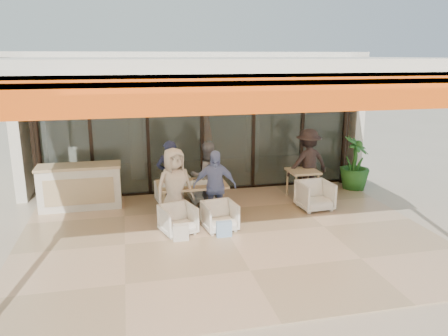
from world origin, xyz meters
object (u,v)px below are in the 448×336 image
(chair_near_right, at_px, (220,215))
(diner_periwinkle, at_px, (215,186))
(side_chair, at_px, (315,194))
(diner_grey, at_px, (207,175))
(host_counter, at_px, (80,187))
(chair_far_right, at_px, (203,187))
(diner_cream, at_px, (175,187))
(dining_table, at_px, (191,186))
(chair_far_left, at_px, (169,191))
(standing_woman, at_px, (308,163))
(side_table, at_px, (303,174))
(diner_navy, at_px, (170,176))
(potted_palm, at_px, (355,163))
(chair_near_left, at_px, (178,218))

(chair_near_right, relative_size, diner_periwinkle, 0.42)
(diner_periwinkle, distance_m, side_chair, 2.43)
(diner_grey, distance_m, side_chair, 2.51)
(host_counter, height_order, chair_far_right, host_counter)
(host_counter, relative_size, chair_near_right, 2.84)
(diner_grey, relative_size, diner_cream, 0.95)
(dining_table, distance_m, chair_near_right, 1.11)
(chair_far_left, relative_size, diner_cream, 0.36)
(chair_far_left, height_order, standing_woman, standing_woman)
(host_counter, relative_size, side_table, 2.48)
(diner_navy, height_order, potted_palm, diner_navy)
(side_chair, bearing_deg, side_table, 85.64)
(diner_navy, xyz_separation_m, side_table, (3.22, 0.07, -0.18))
(chair_far_right, height_order, side_chair, side_chair)
(diner_navy, bearing_deg, chair_near_right, 121.59)
(chair_near_left, xyz_separation_m, diner_grey, (0.84, 1.40, 0.45))
(host_counter, height_order, dining_table, host_counter)
(dining_table, height_order, standing_woman, standing_woman)
(potted_palm, bearing_deg, standing_woman, -171.26)
(host_counter, relative_size, diner_cream, 1.13)
(host_counter, distance_m, side_table, 5.25)
(chair_near_right, bearing_deg, potted_palm, 17.73)
(side_table, bearing_deg, standing_woman, 50.25)
(chair_near_left, xyz_separation_m, chair_near_right, (0.84, 0.00, 0.00))
(host_counter, relative_size, side_chair, 2.52)
(host_counter, bearing_deg, diner_grey, -11.02)
(chair_far_right, distance_m, diner_cream, 1.70)
(side_chair, xyz_separation_m, standing_woman, (0.24, 1.04, 0.48))
(diner_grey, bearing_deg, diner_navy, -7.08)
(host_counter, xyz_separation_m, diner_cream, (2.00, -1.45, 0.29))
(potted_palm, bearing_deg, chair_far_left, -179.08)
(side_table, bearing_deg, diner_cream, -163.30)
(chair_far_left, relative_size, chair_near_right, 0.90)
(chair_near_right, distance_m, potted_palm, 4.52)
(chair_near_right, xyz_separation_m, potted_palm, (4.05, 1.98, 0.37))
(chair_far_left, relative_size, chair_far_right, 0.85)
(chair_far_right, bearing_deg, diner_periwinkle, 86.34)
(side_chair, distance_m, standing_woman, 1.17)
(chair_far_left, height_order, diner_grey, diner_grey)
(dining_table, relative_size, standing_woman, 0.88)
(standing_woman, distance_m, potted_palm, 1.45)
(chair_near_left, bearing_deg, chair_far_right, 48.83)
(chair_near_left, xyz_separation_m, side_chair, (3.22, 0.72, 0.04))
(diner_navy, relative_size, side_table, 2.18)
(diner_grey, distance_m, diner_cream, 1.23)
(diner_navy, height_order, side_table, diner_navy)
(chair_far_left, relative_size, diner_navy, 0.36)
(chair_far_left, distance_m, chair_near_left, 1.90)
(chair_far_right, relative_size, diner_grey, 0.45)
(chair_near_left, xyz_separation_m, side_table, (3.22, 1.47, 0.31))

